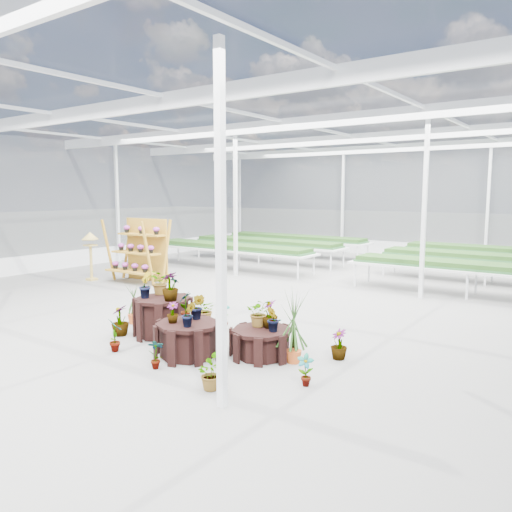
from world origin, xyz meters
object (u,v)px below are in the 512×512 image
Objects in this scene: shelf_rack at (137,251)px; bird_table at (91,256)px; plinth_mid at (188,339)px; plinth_low at (262,343)px; plinth_tall at (163,317)px.

bird_table is at bearing -157.92° from shelf_rack.
shelf_rack reaches higher than plinth_mid.
plinth_low is 0.70× the size of bird_table.
plinth_tall is 0.72× the size of bird_table.
shelf_rack reaches higher than bird_table.
bird_table is (-1.41, -0.61, -0.20)m from shelf_rack.
plinth_mid is 7.30m from shelf_rack.
plinth_mid is at bearing -36.20° from shelf_rack.
bird_table reaches higher than plinth_mid.
plinth_tall is 6.85m from bird_table.
plinth_tall reaches higher than plinth_low.
plinth_tall is 1.04× the size of plinth_low.
plinth_tall is 0.57× the size of shelf_rack.
shelf_rack is at bearing 153.68° from plinth_low.
bird_table reaches higher than plinth_low.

